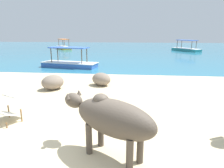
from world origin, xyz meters
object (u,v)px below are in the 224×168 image
object	(u,v)px
deck_chair_far	(12,106)
boat_teal	(186,49)
boat_yellow	(64,47)
cow	(111,118)
boat_blue	(69,63)

from	to	relation	value
deck_chair_far	boat_teal	distance (m)	22.71
boat_yellow	deck_chair_far	bearing A→B (deg)	-18.37
boat_teal	cow	bearing A→B (deg)	127.85
boat_teal	boat_yellow	bearing A→B (deg)	49.45
boat_teal	boat_yellow	distance (m)	15.61
boat_blue	boat_yellow	xyz separation A→B (m)	(-5.10, 13.87, 0.00)
cow	boat_teal	xyz separation A→B (m)	(6.67, 22.00, -0.52)
deck_chair_far	boat_yellow	size ratio (longest dim) A/B	0.25
deck_chair_far	boat_teal	xyz separation A→B (m)	(9.37, 20.68, -0.13)
boat_teal	boat_blue	world-z (taller)	same
deck_chair_far	boat_teal	bearing A→B (deg)	179.78
cow	boat_blue	size ratio (longest dim) A/B	0.52
cow	boat_blue	world-z (taller)	boat_blue
deck_chair_far	boat_yellow	distance (m)	22.96
boat_teal	boat_yellow	size ratio (longest dim) A/B	0.99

